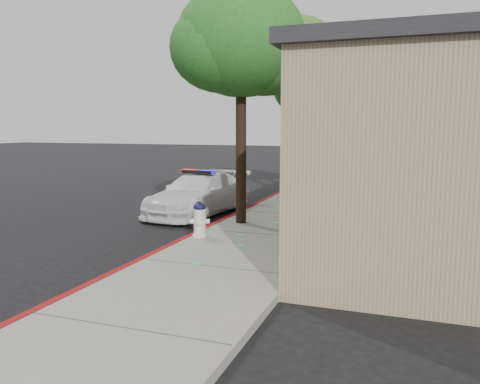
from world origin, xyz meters
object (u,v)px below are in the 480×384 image
(clapboard_building, at_px, (466,147))
(street_tree_far, at_px, (313,88))
(street_tree_near, at_px, (241,46))
(fire_hydrant, at_px, (200,219))
(street_tree_mid, at_px, (296,61))
(police_car, at_px, (199,194))

(clapboard_building, distance_m, street_tree_far, 6.35)
(street_tree_near, distance_m, street_tree_far, 7.16)
(fire_hydrant, height_order, street_tree_near, street_tree_near)
(street_tree_mid, distance_m, street_tree_far, 1.38)
(street_tree_near, bearing_deg, street_tree_mid, 90.10)
(street_tree_mid, bearing_deg, fire_hydrant, -92.43)
(street_tree_near, xyz_separation_m, street_tree_far, (0.47, 7.12, -0.57))
(street_tree_far, bearing_deg, street_tree_mid, -119.25)
(clapboard_building, bearing_deg, street_tree_near, -141.10)
(clapboard_building, height_order, fire_hydrant, clapboard_building)
(fire_hydrant, distance_m, street_tree_mid, 9.47)
(police_car, distance_m, street_tree_mid, 6.91)
(fire_hydrant, relative_size, street_tree_mid, 0.12)
(street_tree_mid, height_order, street_tree_far, street_tree_mid)
(clapboard_building, relative_size, street_tree_mid, 3.08)
(street_tree_near, xyz_separation_m, street_tree_mid, (-0.01, 6.26, 0.39))
(clapboard_building, height_order, street_tree_mid, street_tree_mid)
(clapboard_building, xyz_separation_m, street_tree_near, (-5.98, -4.83, 2.75))
(police_car, distance_m, street_tree_near, 4.90)
(clapboard_building, bearing_deg, street_tree_far, 157.37)
(street_tree_mid, relative_size, street_tree_far, 1.23)
(street_tree_near, height_order, street_tree_far, street_tree_near)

